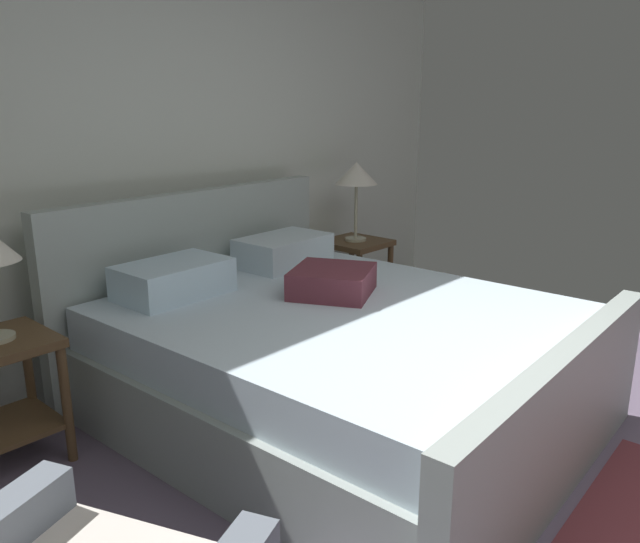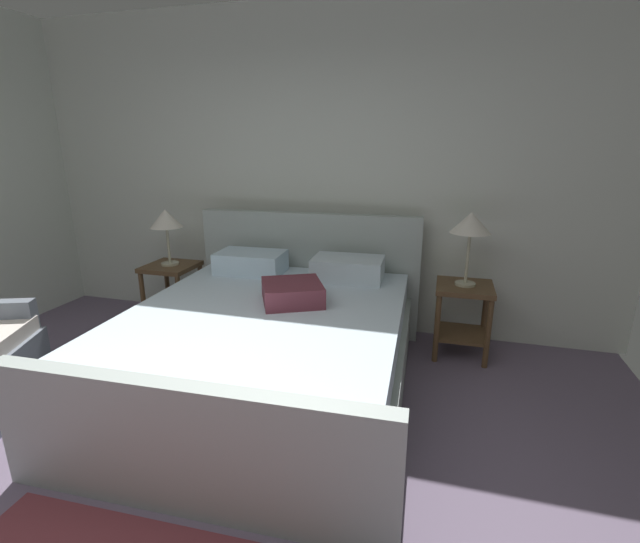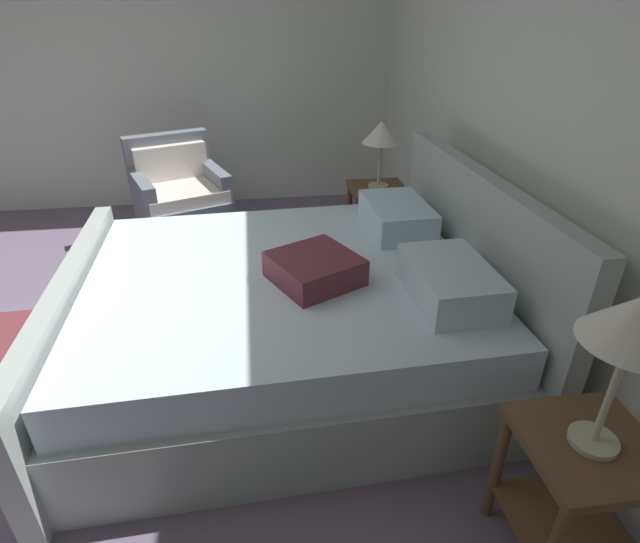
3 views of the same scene
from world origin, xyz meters
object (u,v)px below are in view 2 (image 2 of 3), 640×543
object	(u,v)px
nightstand_right	(463,308)
nightstand_left	(172,285)
bed	(270,343)
table_lamp_right	(471,225)
table_lamp_left	(166,220)

from	to	relation	value
nightstand_right	nightstand_left	bearing A→B (deg)	-177.90
nightstand_right	nightstand_left	world-z (taller)	same
bed	nightstand_right	world-z (taller)	bed
table_lamp_right	table_lamp_left	bearing A→B (deg)	-177.90
table_lamp_right	nightstand_left	xyz separation A→B (m)	(-2.62, -0.10, -0.68)
bed	nightstand_left	size ratio (longest dim) A/B	3.97
nightstand_right	table_lamp_left	world-z (taller)	table_lamp_left
table_lamp_right	nightstand_left	world-z (taller)	table_lamp_right
bed	table_lamp_right	bearing A→B (deg)	34.49
bed	table_lamp_right	xyz separation A→B (m)	(1.31, 0.90, 0.74)
bed	table_lamp_left	xyz separation A→B (m)	(-1.31, 0.80, 0.68)
nightstand_left	table_lamp_left	world-z (taller)	table_lamp_left
bed	nightstand_left	bearing A→B (deg)	148.43
nightstand_right	table_lamp_left	size ratio (longest dim) A/B	1.16
bed	nightstand_left	xyz separation A→B (m)	(-1.31, 0.80, 0.06)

